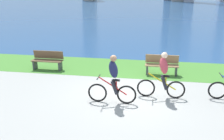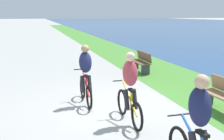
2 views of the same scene
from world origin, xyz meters
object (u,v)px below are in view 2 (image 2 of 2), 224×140
(cyclist_lead, at_px, (86,75))
(cyclist_distant_rear, at_px, (198,130))
(cyclist_trailing, at_px, (130,88))
(bench_far_along_path, at_px, (141,62))

(cyclist_lead, bearing_deg, cyclist_distant_rear, 12.70)
(cyclist_trailing, height_order, cyclist_distant_rear, cyclist_trailing)
(cyclist_lead, relative_size, cyclist_distant_rear, 1.01)
(cyclist_trailing, relative_size, cyclist_distant_rear, 1.02)
(cyclist_trailing, bearing_deg, bench_far_along_path, 155.42)
(cyclist_lead, xyz_separation_m, cyclist_distant_rear, (4.16, 0.94, -0.00))
(cyclist_distant_rear, relative_size, bench_far_along_path, 1.13)
(cyclist_lead, xyz_separation_m, cyclist_trailing, (1.67, 0.73, -0.00))
(cyclist_distant_rear, bearing_deg, bench_far_along_path, 163.95)
(cyclist_trailing, xyz_separation_m, bench_far_along_path, (-5.42, 2.48, -0.39))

